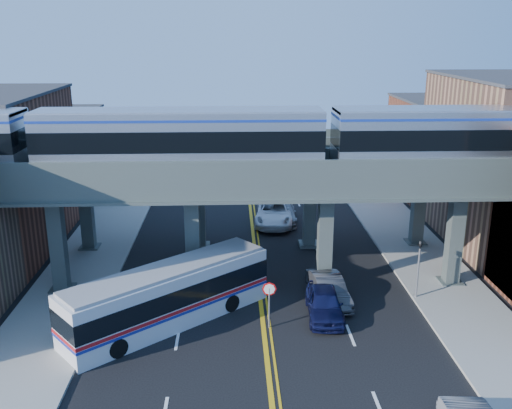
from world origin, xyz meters
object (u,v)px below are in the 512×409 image
Objects in this scene: stop_sign at (269,298)px; transit_bus at (169,296)px; car_lane_d at (283,213)px; transit_train at (180,138)px; traffic_signal at (419,263)px; car_lane_a at (324,303)px; car_lane_c at (274,212)px; car_lane_b at (329,289)px.

stop_sign is 0.24× the size of transit_bus.
stop_sign is 0.49× the size of car_lane_d.
transit_train is 9.41× the size of car_lane_d.
traffic_signal is (8.90, 3.00, 0.54)m from stop_sign.
traffic_signal is 14.45m from transit_bus.
car_lane_a is 16.37m from car_lane_c.
stop_sign is 0.56× the size of car_lane_a.
transit_train is 10.59× the size of car_lane_a.
car_lane_b is at bearing -75.68° from car_lane_c.
traffic_signal is 5.45m from car_lane_b.
stop_sign is at bearing -89.09° from car_lane_c.
traffic_signal is at bearing -63.74° from car_lane_d.
transit_bus reaches higher than car_lane_d.
transit_train is 15.55m from traffic_signal.
traffic_signal reaches higher than car_lane_a.
transit_train is at bearing 156.85° from car_lane_a.
transit_train is 12.32m from car_lane_a.
car_lane_a is (-5.76, -1.88, -1.50)m from traffic_signal.
stop_sign is at bearing -148.42° from car_lane_b.
car_lane_c is at bearing 91.21° from car_lane_b.
car_lane_a is 0.73× the size of car_lane_c.
stop_sign is 5.41m from transit_bus.
transit_bus is (-0.56, -4.25, -7.80)m from transit_train.
car_lane_a is 0.89× the size of car_lane_d.
transit_bus reaches higher than stop_sign.
car_lane_c reaches higher than car_lane_a.
car_lane_c is (6.36, 12.42, -8.49)m from transit_train.
stop_sign reaches higher than car_lane_a.
transit_bus is at bearing -97.45° from transit_train.
car_lane_a reaches higher than car_lane_b.
stop_sign is at bearing -47.62° from transit_bus.
transit_train is at bearing -111.10° from car_lane_c.
car_lane_d is (0.71, 0.32, -0.12)m from car_lane_c.
traffic_signal is 0.64× the size of car_lane_c.
transit_bus is 9.32m from car_lane_b.
transit_train reaches higher than car_lane_c.
transit_train is 10.61× the size of car_lane_b.
car_lane_b is at bearing -13.69° from transit_train.
transit_train is 8.90m from transit_bus.
car_lane_a is at bearing -26.03° from transit_train.
stop_sign is at bearing -161.37° from traffic_signal.
stop_sign is 4.80m from car_lane_b.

